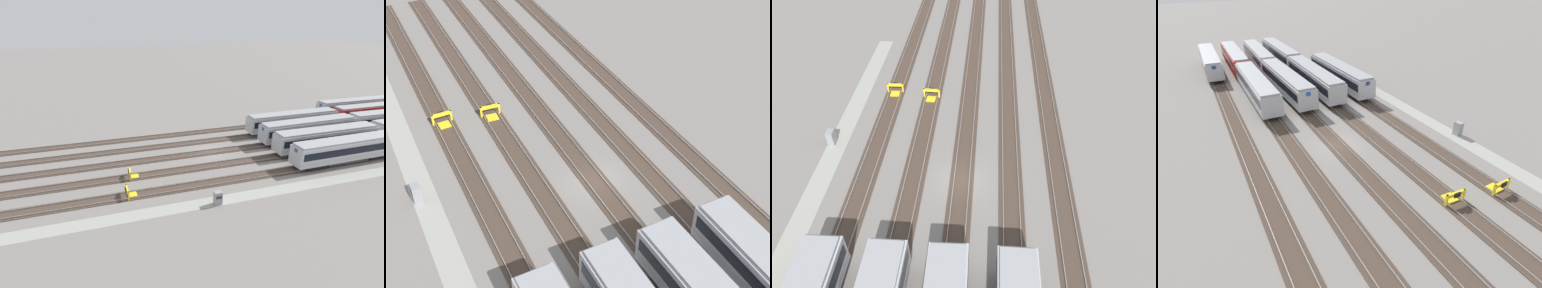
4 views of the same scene
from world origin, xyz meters
TOP-DOWN VIEW (x-y plane):
  - ground_plane at (0.00, 0.00)m, footprint 400.00×400.00m
  - service_walkway at (0.00, -13.24)m, footprint 54.00×2.00m
  - rail_track_nearest at (0.00, -9.13)m, footprint 90.00×2.23m
  - rail_track_near_inner at (0.00, -4.56)m, footprint 90.00×2.24m
  - rail_track_middle at (0.00, 0.00)m, footprint 90.00×2.24m
  - rail_track_far_inner at (0.00, 4.56)m, footprint 90.00×2.23m
  - rail_track_farthest at (0.00, 9.13)m, footprint 90.00×2.23m
  - subway_car_front_row_leftmost at (17.95, -4.55)m, footprint 18.01×2.90m
  - subway_car_front_row_left_inner at (37.07, 4.58)m, footprint 18.03×3.02m
  - subway_car_front_row_centre at (36.84, -4.53)m, footprint 18.04×3.08m
  - subway_car_front_row_right_inner at (36.61, 0.03)m, footprint 18.05×3.18m
  - subway_car_front_row_rightmost at (17.95, 4.58)m, footprint 18.01×2.92m
  - subway_car_back_row_leftmost at (17.95, -0.00)m, footprint 18.06×3.27m
  - subway_car_back_row_centre at (17.95, -9.08)m, footprint 18.04×3.09m
  - subway_car_back_row_rightmost at (36.85, 9.08)m, footprint 18.04×3.09m
  - bumper_stop_nearest_track at (-13.80, -9.12)m, footprint 1.38×2.01m
  - bumper_stop_near_inner_track at (-12.96, -4.58)m, footprint 1.38×2.01m
  - electrical_cabinet at (-4.29, -13.79)m, footprint 0.90×0.73m

SIDE VIEW (x-z plane):
  - ground_plane at x=0.00m, z-range 0.00..0.00m
  - service_walkway at x=0.00m, z-range 0.00..0.01m
  - rail_track_nearest at x=0.00m, z-range -0.06..0.15m
  - rail_track_near_inner at x=0.00m, z-range -0.06..0.15m
  - rail_track_middle at x=0.00m, z-range -0.06..0.15m
  - rail_track_far_inner at x=0.00m, z-range -0.06..0.15m
  - rail_track_farthest at x=0.00m, z-range -0.06..0.15m
  - bumper_stop_nearest_track at x=-13.80m, z-range -0.10..1.12m
  - bumper_stop_near_inner_track at x=-12.96m, z-range -0.10..1.12m
  - electrical_cabinet at x=-4.29m, z-range 0.00..1.60m
  - subway_car_front_row_leftmost at x=17.95m, z-range 0.19..3.89m
  - subway_car_front_row_left_inner at x=37.07m, z-range 0.19..3.89m
  - subway_car_front_row_centre at x=36.84m, z-range 0.19..3.89m
  - subway_car_front_row_right_inner at x=36.61m, z-range 0.19..3.89m
  - subway_car_front_row_rightmost at x=17.95m, z-range 0.19..3.89m
  - subway_car_back_row_leftmost at x=17.95m, z-range 0.19..3.89m
  - subway_car_back_row_centre at x=17.95m, z-range 0.19..3.89m
  - subway_car_back_row_rightmost at x=36.85m, z-range 0.19..3.89m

